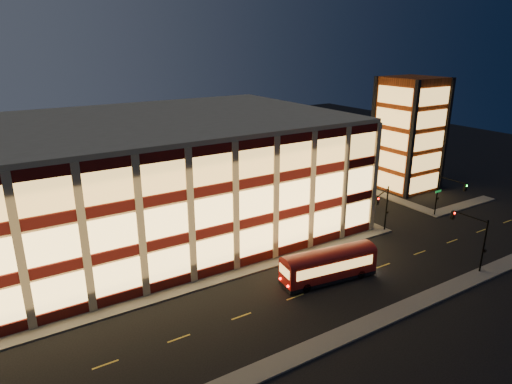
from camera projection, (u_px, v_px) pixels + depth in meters
ground at (228, 282)px, 46.53m from camera, size 200.00×200.00×0.00m
sidewalk_office_south at (197, 285)px, 45.79m from camera, size 54.00×2.00×0.15m
sidewalk_office_east at (304, 196)px, 71.77m from camera, size 2.00×30.00×0.15m
sidewalk_tower_south at (461, 206)px, 67.53m from camera, size 14.00×2.00×0.15m
sidewalk_tower_west at (355, 185)px, 77.34m from camera, size 2.00×30.00×0.15m
sidewalk_near at (308, 351)px, 36.07m from camera, size 100.00×2.00×0.15m
office_building at (140, 178)px, 56.33m from camera, size 50.45×30.45×14.50m
stair_tower at (408, 134)px, 73.47m from camera, size 8.60×8.60×18.00m
traffic_signal_far at (383, 204)px, 56.64m from camera, size 3.79×1.87×6.00m
traffic_signal_right at (447, 190)px, 61.67m from camera, size 1.20×4.37×6.00m
traffic_signal_near at (472, 232)px, 48.25m from camera, size 0.32×4.45×6.00m
trolley_bus at (329, 263)px, 46.27m from camera, size 10.38×3.87×3.43m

